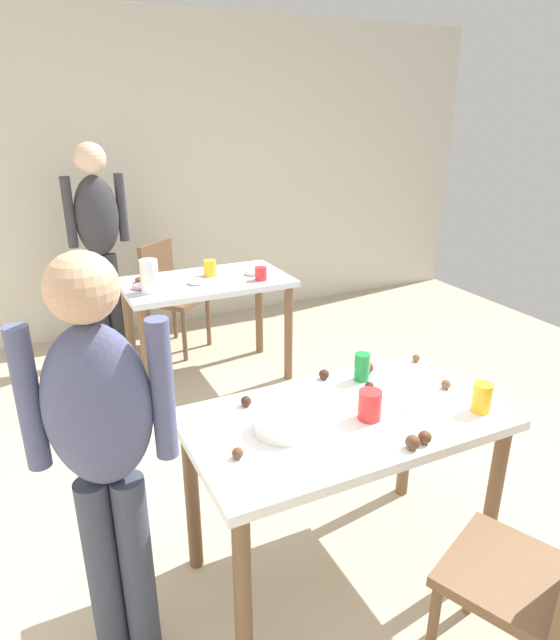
{
  "coord_description": "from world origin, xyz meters",
  "views": [
    {
      "loc": [
        -1.06,
        -1.54,
        1.84
      ],
      "look_at": [
        -0.01,
        0.65,
        0.9
      ],
      "focal_mm": 30.62,
      "sensor_mm": 36.0,
      "label": 1
    }
  ],
  "objects_px": {
    "chair_near_table": "(540,573)",
    "person_girl_near": "(103,444)",
    "dining_table_near": "(345,439)",
    "soda_can": "(362,367)",
    "dining_table_far": "(207,296)",
    "chair_far_table": "(169,290)",
    "mixing_bowl": "(283,423)",
    "person_adult_far": "(99,233)",
    "pitcher_far": "(149,276)"
  },
  "relations": [
    {
      "from": "chair_far_table",
      "to": "mixing_bowl",
      "type": "xyz_separation_m",
      "value": [
        -0.25,
        -2.59,
        0.29
      ]
    },
    {
      "from": "dining_table_near",
      "to": "chair_near_table",
      "type": "distance_m",
      "value": 0.77
    },
    {
      "from": "dining_table_far",
      "to": "dining_table_near",
      "type": "bearing_deg",
      "value": -92.6
    },
    {
      "from": "dining_table_near",
      "to": "soda_can",
      "type": "xyz_separation_m",
      "value": [
        0.22,
        0.22,
        0.17
      ]
    },
    {
      "from": "chair_near_table",
      "to": "chair_far_table",
      "type": "distance_m",
      "value": 3.32
    },
    {
      "from": "chair_near_table",
      "to": "person_adult_far",
      "type": "xyz_separation_m",
      "value": [
        -0.77,
        3.33,
        0.49
      ]
    },
    {
      "from": "person_girl_near",
      "to": "pitcher_far",
      "type": "xyz_separation_m",
      "value": [
        0.57,
        1.84,
        -0.04
      ]
    },
    {
      "from": "dining_table_far",
      "to": "person_girl_near",
      "type": "relative_size",
      "value": 0.76
    },
    {
      "from": "chair_far_table",
      "to": "pitcher_far",
      "type": "bearing_deg",
      "value": -111.5
    },
    {
      "from": "dining_table_near",
      "to": "dining_table_far",
      "type": "xyz_separation_m",
      "value": [
        0.09,
        1.93,
        -0.01
      ]
    },
    {
      "from": "pitcher_far",
      "to": "person_girl_near",
      "type": "bearing_deg",
      "value": -107.06
    },
    {
      "from": "person_adult_far",
      "to": "person_girl_near",
      "type": "bearing_deg",
      "value": -98.43
    },
    {
      "from": "mixing_bowl",
      "to": "dining_table_far",
      "type": "bearing_deg",
      "value": 79.66
    },
    {
      "from": "chair_far_table",
      "to": "soda_can",
      "type": "xyz_separation_m",
      "value": [
        0.23,
        -2.38,
        0.31
      ]
    },
    {
      "from": "dining_table_near",
      "to": "chair_far_table",
      "type": "height_order",
      "value": "chair_far_table"
    },
    {
      "from": "dining_table_far",
      "to": "chair_far_table",
      "type": "xyz_separation_m",
      "value": [
        -0.11,
        0.66,
        -0.14
      ]
    },
    {
      "from": "person_girl_near",
      "to": "soda_can",
      "type": "distance_m",
      "value": 1.13
    },
    {
      "from": "dining_table_far",
      "to": "person_girl_near",
      "type": "height_order",
      "value": "person_girl_near"
    },
    {
      "from": "dining_table_near",
      "to": "person_girl_near",
      "type": "xyz_separation_m",
      "value": [
        -0.89,
        -0.02,
        0.25
      ]
    },
    {
      "from": "person_adult_far",
      "to": "pitcher_far",
      "type": "xyz_separation_m",
      "value": [
        0.17,
        -0.8,
        -0.13
      ]
    },
    {
      "from": "chair_near_table",
      "to": "soda_can",
      "type": "xyz_separation_m",
      "value": [
        -0.06,
        0.93,
        0.31
      ]
    },
    {
      "from": "dining_table_near",
      "to": "pitcher_far",
      "type": "distance_m",
      "value": 1.86
    },
    {
      "from": "dining_table_near",
      "to": "person_girl_near",
      "type": "height_order",
      "value": "person_girl_near"
    },
    {
      "from": "dining_table_near",
      "to": "dining_table_far",
      "type": "relative_size",
      "value": 1.08
    },
    {
      "from": "chair_far_table",
      "to": "soda_can",
      "type": "height_order",
      "value": "soda_can"
    },
    {
      "from": "mixing_bowl",
      "to": "person_adult_far",
      "type": "bearing_deg",
      "value": 95.05
    },
    {
      "from": "dining_table_far",
      "to": "chair_far_table",
      "type": "distance_m",
      "value": 0.68
    },
    {
      "from": "person_adult_far",
      "to": "soda_can",
      "type": "bearing_deg",
      "value": -73.51
    },
    {
      "from": "dining_table_near",
      "to": "mixing_bowl",
      "type": "bearing_deg",
      "value": 179.28
    },
    {
      "from": "person_girl_near",
      "to": "soda_can",
      "type": "relative_size",
      "value": 12.23
    },
    {
      "from": "pitcher_far",
      "to": "dining_table_far",
      "type": "bearing_deg",
      "value": 15.2
    },
    {
      "from": "chair_near_table",
      "to": "person_girl_near",
      "type": "xyz_separation_m",
      "value": [
        -1.17,
        0.69,
        0.4
      ]
    },
    {
      "from": "soda_can",
      "to": "chair_near_table",
      "type": "bearing_deg",
      "value": -86.17
    },
    {
      "from": "person_girl_near",
      "to": "pitcher_far",
      "type": "height_order",
      "value": "person_girl_near"
    },
    {
      "from": "person_girl_near",
      "to": "person_adult_far",
      "type": "bearing_deg",
      "value": 81.57
    },
    {
      "from": "person_adult_far",
      "to": "mixing_bowl",
      "type": "bearing_deg",
      "value": -84.95
    },
    {
      "from": "chair_near_table",
      "to": "person_girl_near",
      "type": "height_order",
      "value": "person_girl_near"
    },
    {
      "from": "person_girl_near",
      "to": "person_adult_far",
      "type": "distance_m",
      "value": 2.68
    },
    {
      "from": "dining_table_near",
      "to": "pitcher_far",
      "type": "relative_size",
      "value": 5.71
    },
    {
      "from": "chair_near_table",
      "to": "person_girl_near",
      "type": "bearing_deg",
      "value": 149.47
    },
    {
      "from": "soda_can",
      "to": "pitcher_far",
      "type": "bearing_deg",
      "value": 108.54
    },
    {
      "from": "dining_table_near",
      "to": "soda_can",
      "type": "relative_size",
      "value": 9.96
    },
    {
      "from": "dining_table_far",
      "to": "chair_near_table",
      "type": "height_order",
      "value": "chair_near_table"
    },
    {
      "from": "dining_table_near",
      "to": "person_girl_near",
      "type": "distance_m",
      "value": 0.92
    },
    {
      "from": "chair_near_table",
      "to": "soda_can",
      "type": "height_order",
      "value": "soda_can"
    },
    {
      "from": "dining_table_near",
      "to": "dining_table_far",
      "type": "bearing_deg",
      "value": 87.4
    },
    {
      "from": "dining_table_near",
      "to": "person_adult_far",
      "type": "relative_size",
      "value": 0.74
    },
    {
      "from": "dining_table_far",
      "to": "pitcher_far",
      "type": "distance_m",
      "value": 0.48
    },
    {
      "from": "person_girl_near",
      "to": "pitcher_far",
      "type": "relative_size",
      "value": 7.0
    },
    {
      "from": "person_girl_near",
      "to": "person_adult_far",
      "type": "xyz_separation_m",
      "value": [
        0.39,
        2.64,
        0.1
      ]
    }
  ]
}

